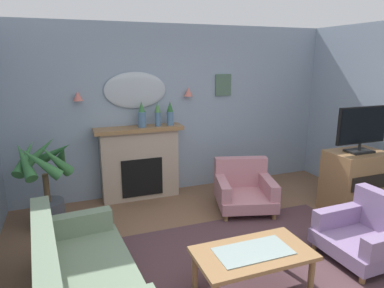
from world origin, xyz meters
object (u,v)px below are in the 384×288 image
wall_sconce_left (78,96)px  wall_sconce_right (188,92)px  mantel_vase_centre (142,116)px  mantel_vase_right (170,114)px  framed_picture (223,85)px  tv_flatscreen (362,128)px  wall_mirror (135,90)px  tv_cabinet (354,182)px  armchair_by_coffee_table (369,232)px  coffee_table (253,257)px  potted_plant_tall_palm (46,180)px  fireplace (140,163)px  floral_couch (77,271)px  armchair_in_corner (244,188)px  mantel_vase_left (158,114)px

wall_sconce_left → wall_sconce_right: 1.70m
mantel_vase_centre → mantel_vase_right: 0.45m
framed_picture → tv_flatscreen: framed_picture is taller
wall_mirror → tv_cabinet: 3.52m
framed_picture → armchair_by_coffee_table: (0.52, -2.73, -1.44)m
coffee_table → framed_picture: bearing=70.3°
tv_flatscreen → wall_sconce_right: bearing=139.1°
tv_cabinet → potted_plant_tall_palm: 4.29m
tv_cabinet → wall_sconce_left: bearing=155.4°
wall_mirror → wall_sconce_left: wall_mirror is taller
wall_mirror → armchair_by_coffee_table: (2.02, -2.72, -1.40)m
fireplace → tv_cabinet: fireplace is taller
tv_cabinet → tv_flatscreen: size_ratio=1.07×
framed_picture → tv_cabinet: size_ratio=0.40×
wall_sconce_right → floral_couch: 3.28m
fireplace → floral_couch: (-1.06, -2.21, -0.25)m
wall_sconce_left → mantel_vase_right: bearing=-5.1°
wall_mirror → fireplace: bearing=-90.0°
mantel_vase_right → wall_sconce_right: 0.49m
framed_picture → armchair_in_corner: 1.80m
tv_cabinet → fireplace: bearing=150.6°
wall_sconce_right → armchair_in_corner: (0.51, -1.01, -1.35)m
potted_plant_tall_palm → wall_sconce_right: bearing=15.6°
coffee_table → floral_couch: (-1.56, 0.44, -0.06)m
fireplace → armchair_in_corner: bearing=-34.1°
coffee_table → potted_plant_tall_palm: bearing=131.0°
wall_sconce_right → framed_picture: 0.66m
fireplace → mantel_vase_right: mantel_vase_right is taller
framed_picture → coffee_table: framed_picture is taller
mantel_vase_left → mantel_vase_right: bearing=0.0°
armchair_in_corner → potted_plant_tall_palm: (-2.71, 0.40, 0.35)m
wall_sconce_left → armchair_by_coffee_table: 4.15m
mantel_vase_right → wall_sconce_right: size_ratio=2.69×
mantel_vase_left → tv_cabinet: mantel_vase_left is taller
mantel_vase_right → framed_picture: framed_picture is taller
framed_picture → potted_plant_tall_palm: size_ratio=0.30×
wall_sconce_left → floral_couch: (-0.21, -2.30, -1.34)m
wall_sconce_right → tv_flatscreen: wall_sconce_right is taller
fireplace → floral_couch: bearing=-115.7°
armchair_by_coffee_table → tv_flatscreen: bearing=51.5°
mantel_vase_centre → armchair_by_coffee_table: (1.97, -2.55, -1.03)m
wall_sconce_left → potted_plant_tall_palm: wall_sconce_left is taller
framed_picture → floral_couch: size_ratio=0.20×
mantel_vase_left → mantel_vase_right: size_ratio=1.00×
tv_flatscreen → fireplace: bearing=150.3°
coffee_table → tv_flatscreen: (2.31, 1.05, 0.86)m
wall_mirror → wall_sconce_left: bearing=-176.6°
wall_sconce_right → potted_plant_tall_palm: (-2.20, -0.62, -1.01)m
mantel_vase_left → coffee_table: (0.19, -2.62, -0.97)m
mantel_vase_left → potted_plant_tall_palm: (-1.65, -0.50, -0.70)m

